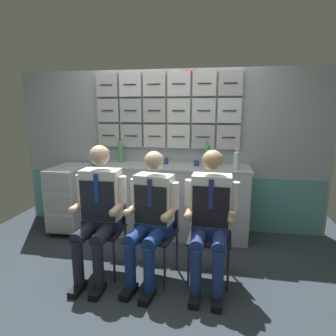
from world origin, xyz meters
The scene contains 16 objects.
ground centered at (0.00, 0.00, -0.02)m, with size 4.80×4.80×0.04m, color #2D343C.
galley_bulkhead centered at (0.00, 1.37, 1.12)m, with size 4.20×0.14×2.15m.
galley_counter centered at (0.14, 1.09, 0.47)m, with size 1.88×0.53×0.93m.
service_trolley centered at (-1.29, 0.99, 0.47)m, with size 0.40×0.65×0.88m.
folding_chair_left centered at (-0.46, 0.20, 0.52)m, with size 0.40×0.40×0.84m.
crew_member_left centered at (-0.46, 0.04, 0.72)m, with size 0.52×0.63×1.30m.
folding_chair_center centered at (0.09, 0.20, 0.52)m, with size 0.46×0.47×0.84m.
crew_member_center centered at (0.07, 0.04, 0.69)m, with size 0.50×0.65×1.26m.
folding_chair_right centered at (0.63, 0.23, 0.52)m, with size 0.42×0.42×0.84m.
crew_member_right centered at (0.62, 0.07, 0.70)m, with size 0.51×0.63×1.28m.
water_bottle_tall centered at (-0.63, 1.22, 1.08)m, with size 0.06×0.06×0.32m.
water_bottle_clear centered at (0.54, 1.06, 1.08)m, with size 0.06×0.06×0.32m.
water_bottle_short centered at (0.89, 0.99, 1.04)m, with size 0.07×0.07×0.24m.
paper_cup_tan centered at (0.63, 1.26, 0.96)m, with size 0.06×0.06×0.07m.
espresso_cup_small centered at (0.00, 1.18, 0.97)m, with size 0.07×0.07×0.08m.
coffee_cup_spare centered at (0.41, 1.13, 0.97)m, with size 0.07×0.07×0.07m.
Camera 1 is at (0.65, -2.42, 1.64)m, focal length 30.24 mm.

